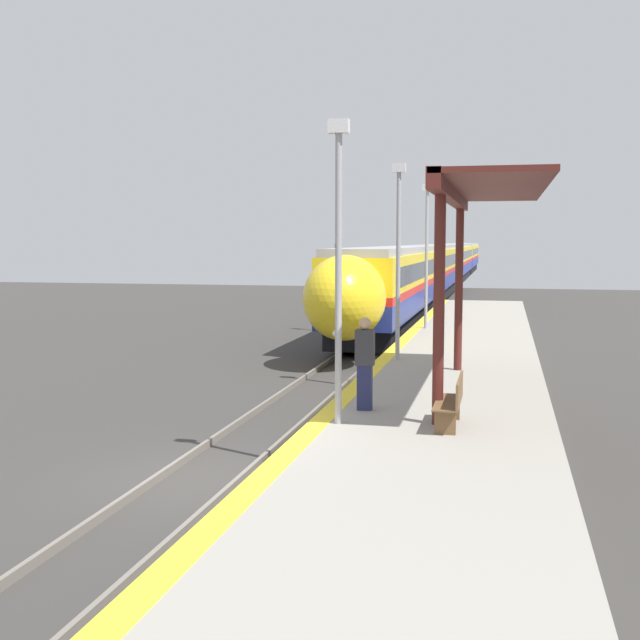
{
  "coord_description": "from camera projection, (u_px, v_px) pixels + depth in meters",
  "views": [
    {
      "loc": [
        5.12,
        -13.0,
        4.19
      ],
      "look_at": [
        0.6,
        6.6,
        2.21
      ],
      "focal_mm": 45.0,
      "sensor_mm": 36.0,
      "label": 1
    }
  ],
  "objects": [
    {
      "name": "lamppost_far",
      "position": [
        427.0,
        246.0,
        29.87
      ],
      "size": [
        0.36,
        0.2,
        5.37
      ],
      "color": "#9E9EA3",
      "rests_on": "platform_right"
    },
    {
      "name": "lamppost_farthest",
      "position": [
        443.0,
        245.0,
        37.75
      ],
      "size": [
        0.36,
        0.2,
        5.37
      ],
      "color": "#9E9EA3",
      "rests_on": "platform_right"
    },
    {
      "name": "platform_bench",
      "position": [
        453.0,
        401.0,
        14.09
      ],
      "size": [
        0.44,
        1.59,
        0.89
      ],
      "color": "brown",
      "rests_on": "platform_right"
    },
    {
      "name": "railway_signal",
      "position": [
        338.0,
        278.0,
        36.68
      ],
      "size": [
        0.28,
        0.28,
        4.07
      ],
      "color": "#59595E",
      "rests_on": "ground_plane"
    },
    {
      "name": "lamppost_near",
      "position": [
        339.0,
        252.0,
        14.1
      ],
      "size": [
        0.36,
        0.2,
        5.37
      ],
      "color": "#9E9EA3",
      "rests_on": "platform_right"
    },
    {
      "name": "person_waiting",
      "position": [
        365.0,
        362.0,
        15.47
      ],
      "size": [
        0.36,
        0.24,
        1.81
      ],
      "color": "navy",
      "rests_on": "platform_right"
    },
    {
      "name": "platform_right",
      "position": [
        425.0,
        467.0,
        13.25
      ],
      "size": [
        4.4,
        64.0,
        0.93
      ],
      "color": "gray",
      "rests_on": "ground_plane"
    },
    {
      "name": "rail_right",
      "position": [
        242.0,
        478.0,
        14.0
      ],
      "size": [
        0.08,
        90.0,
        0.15
      ],
      "primitive_type": "cube",
      "color": "slate",
      "rests_on": "ground_plane"
    },
    {
      "name": "station_canopy",
      "position": [
        479.0,
        202.0,
        16.85
      ],
      "size": [
        2.02,
        9.26,
        4.43
      ],
      "color": "#511E19",
      "rests_on": "platform_right"
    },
    {
      "name": "train",
      "position": [
        445.0,
        264.0,
        69.68
      ],
      "size": [
        2.85,
        92.92,
        3.92
      ],
      "color": "black",
      "rests_on": "ground_plane"
    },
    {
      "name": "lamppost_mid",
      "position": [
        398.0,
        248.0,
        21.98
      ],
      "size": [
        0.36,
        0.2,
        5.37
      ],
      "color": "#9E9EA3",
      "rests_on": "platform_right"
    },
    {
      "name": "ground_plane",
      "position": [
        203.0,
        479.0,
        14.17
      ],
      "size": [
        120.0,
        120.0,
        0.0
      ],
      "primitive_type": "plane",
      "color": "#383533"
    },
    {
      "name": "rail_left",
      "position": [
        166.0,
        472.0,
        14.32
      ],
      "size": [
        0.08,
        90.0,
        0.15
      ],
      "primitive_type": "cube",
      "color": "slate",
      "rests_on": "ground_plane"
    }
  ]
}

